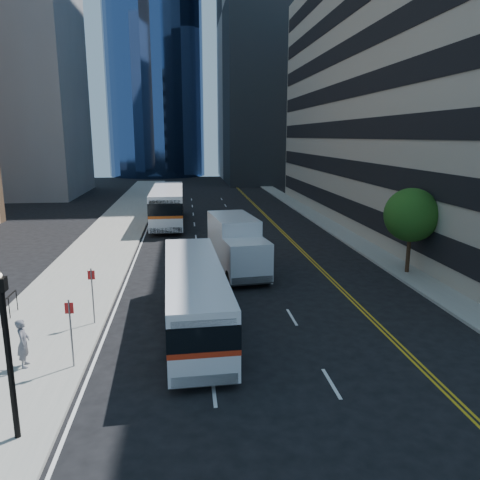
{
  "coord_description": "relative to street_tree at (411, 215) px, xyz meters",
  "views": [
    {
      "loc": [
        -4.26,
        -17.97,
        8.21
      ],
      "look_at": [
        -1.44,
        6.18,
        2.8
      ],
      "focal_mm": 35.0,
      "sensor_mm": 36.0,
      "label": 1
    }
  ],
  "objects": [
    {
      "name": "ground",
      "position": [
        -9.0,
        -8.0,
        -3.64
      ],
      "size": [
        160.0,
        160.0,
        0.0
      ],
      "primitive_type": "plane",
      "color": "black",
      "rests_on": "ground"
    },
    {
      "name": "sidewalk_west",
      "position": [
        -19.5,
        17.0,
        -3.57
      ],
      "size": [
        5.0,
        90.0,
        0.15
      ],
      "primitive_type": "cube",
      "color": "gray",
      "rests_on": "ground"
    },
    {
      "name": "sidewalk_east",
      "position": [
        -0.0,
        17.0,
        -3.57
      ],
      "size": [
        2.0,
        90.0,
        0.15
      ],
      "primitive_type": "cube",
      "color": "gray",
      "rests_on": "ground"
    },
    {
      "name": "office_tower_north",
      "position": [
        9.0,
        64.0,
        26.36
      ],
      "size": [
        30.0,
        28.0,
        60.0
      ],
      "primitive_type": "cube",
      "color": "gray",
      "rests_on": "ground"
    },
    {
      "name": "midrise_west",
      "position": [
        -37.0,
        44.0,
        13.86
      ],
      "size": [
        18.0,
        18.0,
        35.0
      ],
      "primitive_type": "cube",
      "color": "gray",
      "rests_on": "ground"
    },
    {
      "name": "street_tree",
      "position": [
        0.0,
        0.0,
        0.0
      ],
      "size": [
        3.2,
        3.2,
        5.1
      ],
      "color": "#332114",
      "rests_on": "sidewalk_east"
    },
    {
      "name": "lamp_post",
      "position": [
        -18.0,
        -14.0,
        -0.92
      ],
      "size": [
        0.28,
        0.28,
        4.56
      ],
      "color": "black",
      "rests_on": "sidewalk_west"
    },
    {
      "name": "bus_front",
      "position": [
        -13.0,
        -6.78,
        -2.1
      ],
      "size": [
        2.8,
        11.03,
        2.82
      ],
      "rotation": [
        0.0,
        0.0,
        0.04
      ],
      "color": "silver",
      "rests_on": "ground"
    },
    {
      "name": "bus_rear",
      "position": [
        -14.99,
        18.83,
        -1.79
      ],
      "size": [
        2.97,
        13.15,
        3.39
      ],
      "rotation": [
        0.0,
        0.0,
        0.01
      ],
      "color": "white",
      "rests_on": "ground"
    },
    {
      "name": "box_truck",
      "position": [
        -10.24,
        1.61,
        -1.87
      ],
      "size": [
        3.26,
        7.27,
        3.36
      ],
      "rotation": [
        0.0,
        0.0,
        0.12
      ],
      "color": "silver",
      "rests_on": "ground"
    },
    {
      "name": "pedestrian",
      "position": [
        -19.12,
        -9.79,
        -2.6
      ],
      "size": [
        0.5,
        0.69,
        1.77
      ],
      "primitive_type": "imported",
      "rotation": [
        0.0,
        0.0,
        1.7
      ],
      "color": "#5D5C64",
      "rests_on": "sidewalk_west"
    }
  ]
}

